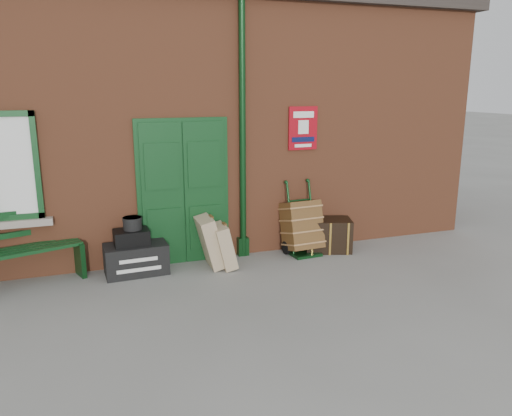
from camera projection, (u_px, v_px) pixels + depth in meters
name	position (u px, v px, depth m)	size (l,w,h in m)	color
ground	(230.00, 293.00, 6.71)	(80.00, 80.00, 0.00)	gray
station_building	(176.00, 117.00, 9.40)	(10.30, 4.30, 4.36)	brown
bench	(14.00, 249.00, 6.88)	(1.80, 1.04, 1.07)	#0F3918
houdini_trunk	(136.00, 259.00, 7.38)	(0.90, 0.50, 0.45)	black
strongbox	(131.00, 237.00, 7.29)	(0.50, 0.36, 0.23)	black
hatbox	(132.00, 223.00, 7.27)	(0.27, 0.27, 0.18)	black
suitcase_back	(210.00, 242.00, 7.63)	(0.22, 0.55, 0.77)	tan
suitcase_front	(223.00, 246.00, 7.61)	(0.20, 0.50, 0.66)	tan
porter_trolley	(302.00, 226.00, 8.25)	(0.62, 0.66, 1.19)	black
dark_trunk	(328.00, 235.00, 8.42)	(0.76, 0.49, 0.55)	black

